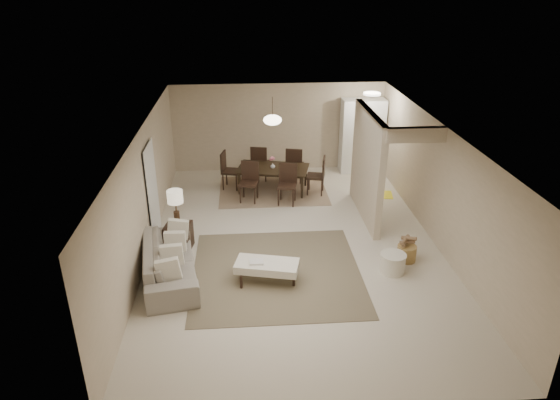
{
  "coord_description": "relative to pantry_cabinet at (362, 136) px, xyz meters",
  "views": [
    {
      "loc": [
        -0.99,
        -9.25,
        5.25
      ],
      "look_at": [
        -0.29,
        -0.05,
        1.05
      ],
      "focal_mm": 32.0,
      "sensor_mm": 36.0,
      "label": 1
    }
  ],
  "objects": [
    {
      "name": "living_rug",
      "position": [
        -2.79,
        -5.25,
        -1.04
      ],
      "size": [
        3.2,
        3.2,
        0.01
      ],
      "primitive_type": "cube",
      "color": "brown",
      "rests_on": "floor"
    },
    {
      "name": "ceiling",
      "position": [
        -2.35,
        -4.15,
        1.45
      ],
      "size": [
        9.0,
        9.0,
        0.0
      ],
      "primitive_type": "plane",
      "rotation": [
        3.14,
        0.0,
        0.0
      ],
      "color": "white",
      "rests_on": "back_wall"
    },
    {
      "name": "floor",
      "position": [
        -2.35,
        -4.15,
        -1.05
      ],
      "size": [
        9.0,
        9.0,
        0.0
      ],
      "primitive_type": "plane",
      "color": "beige",
      "rests_on": "ground"
    },
    {
      "name": "dining_rug",
      "position": [
        -2.61,
        -1.29,
        -1.04
      ],
      "size": [
        2.8,
        2.1,
        0.01
      ],
      "primitive_type": "cube",
      "color": "#8C6F56",
      "rests_on": "floor"
    },
    {
      "name": "flush_light",
      "position": [
        -0.05,
        -0.95,
        1.41
      ],
      "size": [
        0.44,
        0.44,
        0.05
      ],
      "primitive_type": "cylinder",
      "color": "white",
      "rests_on": "ceiling"
    },
    {
      "name": "dining_table",
      "position": [
        -2.61,
        -1.29,
        -0.73
      ],
      "size": [
        2.0,
        1.4,
        0.64
      ],
      "primitive_type": "imported",
      "rotation": [
        0.0,
        0.0,
        -0.23
      ],
      "color": "black",
      "rests_on": "dining_rug"
    },
    {
      "name": "wicker_basket",
      "position": [
        -0.17,
        -5.0,
        -0.89
      ],
      "size": [
        0.47,
        0.47,
        0.32
      ],
      "primitive_type": "cylinder",
      "rotation": [
        0.0,
        0.0,
        -0.26
      ],
      "color": "olive",
      "rests_on": "floor"
    },
    {
      "name": "partition",
      "position": [
        -0.55,
        -2.9,
        0.2
      ],
      "size": [
        0.15,
        2.5,
        2.5
      ],
      "primitive_type": "cube",
      "color": "#BAA98D",
      "rests_on": "floor"
    },
    {
      "name": "ottoman_bench",
      "position": [
        -2.99,
        -5.55,
        -0.72
      ],
      "size": [
        1.25,
        0.78,
        0.41
      ],
      "rotation": [
        0.0,
        0.0,
        -0.23
      ],
      "color": "beige",
      "rests_on": "living_rug"
    },
    {
      "name": "table_lamp",
      "position": [
        -4.75,
        -4.18,
        0.07
      ],
      "size": [
        0.32,
        0.32,
        0.76
      ],
      "color": "#462F1E",
      "rests_on": "side_table"
    },
    {
      "name": "dining_chairs",
      "position": [
        -2.61,
        -1.29,
        -0.55
      ],
      "size": [
        2.72,
        2.22,
        1.0
      ],
      "color": "black",
      "rests_on": "dining_rug"
    },
    {
      "name": "round_pouf",
      "position": [
        -0.57,
        -5.4,
        -0.86
      ],
      "size": [
        0.49,
        0.49,
        0.38
      ],
      "primitive_type": "cylinder",
      "color": "beige",
      "rests_on": "floor"
    },
    {
      "name": "pantry_cabinet",
      "position": [
        0.0,
        0.0,
        0.0
      ],
      "size": [
        1.2,
        0.55,
        2.1
      ],
      "primitive_type": "cube",
      "color": "white",
      "rests_on": "floor"
    },
    {
      "name": "side_table",
      "position": [
        -4.75,
        -4.18,
        -0.77
      ],
      "size": [
        0.59,
        0.59,
        0.56
      ],
      "primitive_type": "cube",
      "rotation": [
        0.0,
        0.0,
        -0.18
      ],
      "color": "black",
      "rests_on": "floor"
    },
    {
      "name": "doorway",
      "position": [
        -5.32,
        -3.55,
        -0.03
      ],
      "size": [
        0.04,
        0.9,
        2.04
      ],
      "primitive_type": "cube",
      "color": "black",
      "rests_on": "floor"
    },
    {
      "name": "pendant_light",
      "position": [
        -2.61,
        -1.29,
        0.87
      ],
      "size": [
        0.46,
        0.46,
        0.71
      ],
      "color": "#462F1E",
      "rests_on": "ceiling"
    },
    {
      "name": "yellow_mat",
      "position": [
        0.04,
        -1.74,
        -1.04
      ],
      "size": [
        0.93,
        0.66,
        0.01
      ],
      "primitive_type": "cube",
      "rotation": [
        0.0,
        0.0,
        -0.17
      ],
      "color": "yellow",
      "rests_on": "floor"
    },
    {
      "name": "vase",
      "position": [
        -2.61,
        -1.29,
        -0.35
      ],
      "size": [
        0.17,
        0.17,
        0.13
      ],
      "primitive_type": "imported",
      "rotation": [
        0.0,
        0.0,
        -0.43
      ],
      "color": "white",
      "rests_on": "dining_table"
    },
    {
      "name": "right_wall",
      "position": [
        0.65,
        -4.15,
        0.2
      ],
      "size": [
        0.0,
        9.0,
        9.0
      ],
      "primitive_type": "plane",
      "rotation": [
        1.57,
        0.0,
        -1.57
      ],
      "color": "#BAA98D",
      "rests_on": "floor"
    },
    {
      "name": "back_wall",
      "position": [
        -2.35,
        0.35,
        0.2
      ],
      "size": [
        6.0,
        0.0,
        6.0
      ],
      "primitive_type": "plane",
      "rotation": [
        1.57,
        0.0,
        0.0
      ],
      "color": "#BAA98D",
      "rests_on": "floor"
    },
    {
      "name": "left_wall",
      "position": [
        -5.35,
        -4.15,
        0.2
      ],
      "size": [
        0.0,
        9.0,
        9.0
      ],
      "primitive_type": "plane",
      "rotation": [
        1.57,
        0.0,
        1.57
      ],
      "color": "#BAA98D",
      "rests_on": "floor"
    },
    {
      "name": "sofa",
      "position": [
        -4.8,
        -5.25,
        -0.71
      ],
      "size": [
        2.46,
        1.29,
        0.68
      ],
      "primitive_type": "imported",
      "rotation": [
        0.0,
        0.0,
        1.74
      ],
      "color": "gray",
      "rests_on": "floor"
    }
  ]
}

